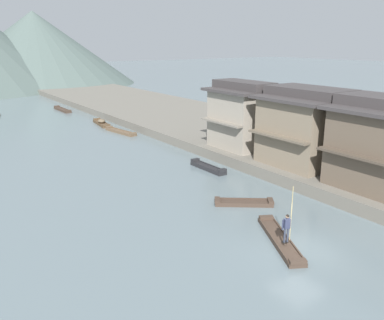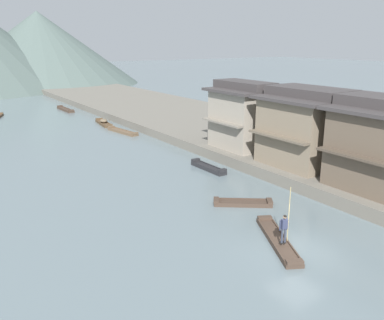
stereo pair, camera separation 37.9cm
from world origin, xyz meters
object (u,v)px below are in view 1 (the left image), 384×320
object	(u,v)px
boat_moored_far	(121,132)
boat_foreground_poled	(280,240)
boat_moored_second	(244,203)
house_waterfront_tall	(242,115)
boatman_person	(287,225)
house_waterfront_second	(307,127)
boat_midriver_upstream	(208,168)
boat_midriver_drifting	(102,123)
boat_moored_nearest	(62,110)

from	to	relation	value
boat_moored_far	boat_foreground_poled	bearing A→B (deg)	-98.85
boat_moored_second	house_waterfront_tall	distance (m)	12.76
boatman_person	house_waterfront_second	distance (m)	13.97
boatman_person	boat_moored_second	xyz separation A→B (m)	(2.31, 5.95, -1.27)
boat_midriver_upstream	house_waterfront_second	world-z (taller)	house_waterfront_second
boatman_person	boat_moored_far	distance (m)	31.64
boat_moored_second	house_waterfront_tall	size ratio (longest dim) A/B	0.60
boatman_person	boat_midriver_upstream	distance (m)	14.53
boat_moored_far	house_waterfront_second	distance (m)	23.89
boatman_person	boat_midriver_drifting	world-z (taller)	boatman_person
boat_midriver_upstream	house_waterfront_tall	distance (m)	6.59
boat_moored_nearest	boat_midriver_upstream	world-z (taller)	boat_midriver_upstream
boat_moored_far	boat_midriver_drifting	distance (m)	6.08
boat_moored_far	boat_moored_nearest	bearing A→B (deg)	91.62
boat_moored_second	boatman_person	bearing A→B (deg)	-111.24
boatman_person	house_waterfront_tall	world-z (taller)	house_waterfront_tall
boat_moored_nearest	boat_midriver_drifting	distance (m)	14.12
boatman_person	boat_moored_second	distance (m)	6.51
house_waterfront_second	house_waterfront_tall	bearing A→B (deg)	96.41
boat_moored_far	house_waterfront_tall	world-z (taller)	house_waterfront_tall
boat_moored_second	boat_foreground_poled	bearing A→B (deg)	-110.52
boat_moored_nearest	boat_midriver_upstream	xyz separation A→B (m)	(0.45, -37.79, 0.02)
boatman_person	house_waterfront_tall	size ratio (longest dim) A/B	0.50
boat_moored_nearest	boat_moored_second	world-z (taller)	boat_moored_nearest
boat_foreground_poled	house_waterfront_tall	bearing A→B (deg)	56.07
boat_moored_second	boat_moored_nearest	bearing A→B (deg)	87.20
boat_midriver_upstream	house_waterfront_second	bearing A→B (deg)	-41.50
boatman_person	boat_moored_nearest	xyz separation A→B (m)	(4.53, 51.38, -1.25)
house_waterfront_second	boat_moored_second	bearing A→B (deg)	-164.46
boat_midriver_upstream	boatman_person	bearing A→B (deg)	-110.16
boat_moored_nearest	boat_moored_far	xyz separation A→B (m)	(0.57, -20.18, -0.01)
boat_moored_nearest	boat_moored_far	distance (m)	20.19
boatman_person	boat_midriver_drifting	size ratio (longest dim) A/B	0.58
boat_foreground_poled	boat_moored_second	bearing A→B (deg)	69.48
boat_moored_far	house_waterfront_second	bearing A→B (deg)	-75.72
boatman_person	boat_moored_nearest	distance (m)	51.60
boat_moored_nearest	house_waterfront_second	size ratio (longest dim) A/B	0.82
boat_midriver_upstream	house_waterfront_tall	size ratio (longest dim) A/B	0.67
boat_foreground_poled	house_waterfront_tall	xyz separation A→B (m)	(9.78, 14.54, 3.80)
boat_midriver_drifting	boat_moored_second	bearing A→B (deg)	-95.26
boat_moored_far	house_waterfront_tall	distance (m)	17.13
boat_moored_nearest	house_waterfront_tall	size ratio (longest dim) A/B	0.95
boat_moored_second	house_waterfront_second	xyz separation A→B (m)	(8.61, 2.39, 3.79)
boat_moored_nearest	boat_midriver_drifting	world-z (taller)	boat_midriver_drifting
boat_moored_second	house_waterfront_tall	world-z (taller)	house_waterfront_tall
boat_midriver_upstream	house_waterfront_second	size ratio (longest dim) A/B	0.59
boat_moored_far	boat_midriver_upstream	bearing A→B (deg)	-90.38
boat_midriver_drifting	boat_foreground_poled	bearing A→B (deg)	-97.54
boat_moored_far	house_waterfront_tall	bearing A→B (deg)	-72.44
boat_moored_nearest	house_waterfront_tall	distance (m)	36.74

